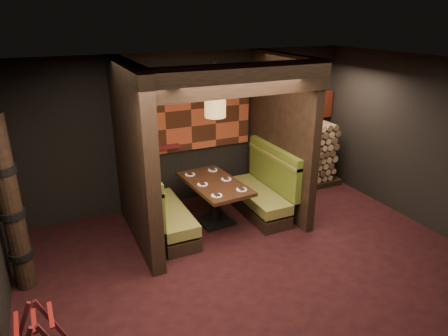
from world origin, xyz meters
TOP-DOWN VIEW (x-y plane):
  - floor at (0.00, 0.00)m, footprint 6.50×5.50m
  - ceiling at (0.00, 0.00)m, footprint 6.50×5.50m
  - wall_back at (0.00, 2.76)m, footprint 6.50×0.02m
  - wall_right at (3.26, 0.00)m, footprint 0.02×5.50m
  - partition_left at (-1.35, 1.65)m, footprint 0.20×2.20m
  - partition_right at (1.30, 1.70)m, footprint 0.15×2.10m
  - header_beam at (-0.02, 0.70)m, footprint 2.85×0.18m
  - tapa_back_panel at (-0.02, 2.71)m, footprint 2.40×0.06m
  - tapa_side_panel at (-1.23, 1.82)m, footprint 0.04×1.85m
  - lacquer_shelf at (-0.60, 2.65)m, footprint 0.60×0.12m
  - booth_bench_left at (-0.96, 1.65)m, footprint 0.68×1.60m
  - booth_bench_right at (0.93, 1.65)m, footprint 0.68×1.60m
  - dining_table at (-0.02, 1.64)m, footprint 0.91×1.52m
  - place_settings at (-0.02, 1.64)m, footprint 0.72×1.22m
  - pendant_lamp at (-0.02, 1.59)m, footprint 0.34×0.34m
  - luggage_rack at (-2.91, -0.37)m, footprint 0.65×0.47m
  - totem_column at (-3.05, 1.10)m, footprint 0.31×0.31m
  - firewood_stack at (2.29, 2.35)m, footprint 1.73×0.70m
  - mosaic_header at (2.29, 2.68)m, footprint 1.83×0.10m
  - bay_front_post at (1.39, 1.96)m, footprint 0.08×0.08m

SIDE VIEW (x-z plane):
  - floor at x=0.00m, z-range -0.02..0.00m
  - luggage_rack at x=-2.91m, z-range 0.00..0.68m
  - booth_bench_left at x=-0.96m, z-range -0.17..0.97m
  - booth_bench_right at x=0.93m, z-range -0.17..0.97m
  - dining_table at x=-0.02m, z-range 0.15..0.93m
  - firewood_stack at x=2.29m, z-range 0.00..1.36m
  - place_settings at x=-0.02m, z-range 0.77..0.80m
  - lacquer_shelf at x=-0.60m, z-range 1.15..1.21m
  - totem_column at x=-3.05m, z-range -0.01..2.39m
  - wall_back at x=0.00m, z-range 0.00..2.85m
  - wall_right at x=3.26m, z-range 0.00..2.85m
  - partition_left at x=-1.35m, z-range 0.00..2.85m
  - partition_right at x=1.30m, z-range 0.00..2.85m
  - bay_front_post at x=1.39m, z-range 0.00..2.85m
  - mosaic_header at x=2.29m, z-range 1.36..1.92m
  - tapa_back_panel at x=-0.02m, z-range 1.04..2.60m
  - tapa_side_panel at x=-1.23m, z-range 1.12..2.58m
  - pendant_lamp at x=-0.02m, z-range 1.69..2.61m
  - header_beam at x=-0.02m, z-range 2.41..2.85m
  - ceiling at x=0.00m, z-range 2.85..2.87m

